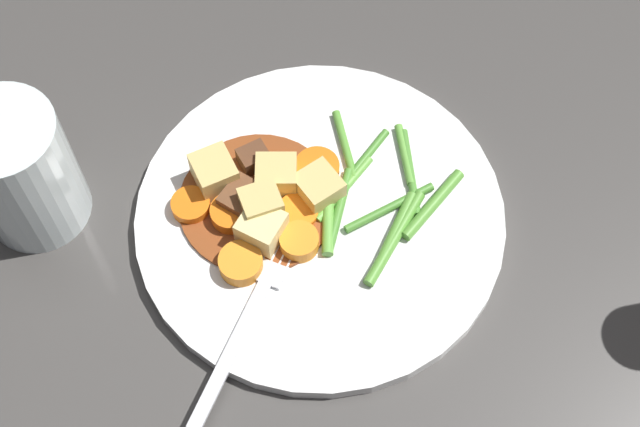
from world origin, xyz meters
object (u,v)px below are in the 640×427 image
(carrot_slice_1, at_px, (231,216))
(potato_chunk_3, at_px, (262,229))
(carrot_slice_5, at_px, (191,206))
(potato_chunk_1, at_px, (319,188))
(dinner_plate, at_px, (320,217))
(carrot_slice_2, at_px, (299,242))
(fork, at_px, (252,309))
(meat_chunk_1, at_px, (240,199))
(water_glass, at_px, (20,171))
(potato_chunk_2, at_px, (215,174))
(carrot_slice_3, at_px, (298,208))
(potato_chunk_0, at_px, (261,203))
(potato_chunk_4, at_px, (276,175))
(carrot_slice_0, at_px, (241,263))
(carrot_slice_4, at_px, (313,168))
(meat_chunk_0, at_px, (254,159))

(carrot_slice_1, distance_m, potato_chunk_3, 0.03)
(carrot_slice_5, distance_m, potato_chunk_1, 0.10)
(dinner_plate, bearing_deg, carrot_slice_1, 1.42)
(carrot_slice_2, xyz_separation_m, fork, (0.04, 0.05, -0.01))
(dinner_plate, distance_m, potato_chunk_1, 0.02)
(potato_chunk_3, relative_size, meat_chunk_1, 1.02)
(carrot_slice_2, bearing_deg, fork, 53.88)
(water_glass, bearing_deg, potato_chunk_2, -177.32)
(potato_chunk_1, bearing_deg, carrot_slice_3, 37.73)
(dinner_plate, relative_size, fork, 1.71)
(potato_chunk_0, xyz_separation_m, potato_chunk_3, (0.00, 0.02, -0.00))
(potato_chunk_0, relative_size, potato_chunk_4, 0.98)
(potato_chunk_0, bearing_deg, carrot_slice_2, 131.93)
(potato_chunk_4, height_order, meat_chunk_1, potato_chunk_4)
(carrot_slice_0, relative_size, carrot_slice_5, 1.10)
(potato_chunk_3, height_order, water_glass, water_glass)
(carrot_slice_3, xyz_separation_m, water_glass, (0.20, -0.02, 0.04))
(carrot_slice_0, bearing_deg, carrot_slice_1, -81.02)
(potato_chunk_0, xyz_separation_m, potato_chunk_2, (0.03, -0.03, -0.00))
(carrot_slice_2, bearing_deg, carrot_slice_4, -102.19)
(carrot_slice_1, height_order, potato_chunk_3, potato_chunk_3)
(carrot_slice_4, relative_size, meat_chunk_0, 1.57)
(carrot_slice_0, relative_size, potato_chunk_2, 1.01)
(dinner_plate, relative_size, carrot_slice_2, 9.59)
(potato_chunk_3, bearing_deg, carrot_slice_1, -34.55)
(dinner_plate, bearing_deg, potato_chunk_4, -42.15)
(carrot_slice_5, xyz_separation_m, meat_chunk_1, (-0.04, -0.00, 0.00))
(carrot_slice_3, xyz_separation_m, carrot_slice_5, (0.08, -0.01, 0.00))
(carrot_slice_4, xyz_separation_m, carrot_slice_5, (0.09, 0.03, 0.00))
(potato_chunk_0, bearing_deg, potato_chunk_3, 89.06)
(carrot_slice_3, xyz_separation_m, meat_chunk_0, (0.03, -0.04, 0.01))
(potato_chunk_2, distance_m, meat_chunk_1, 0.03)
(carrot_slice_5, distance_m, water_glass, 0.12)
(carrot_slice_2, bearing_deg, carrot_slice_1, -26.52)
(carrot_slice_3, xyz_separation_m, carrot_slice_4, (-0.01, -0.03, 0.00))
(potato_chunk_2, bearing_deg, potato_chunk_0, 140.78)
(carrot_slice_4, distance_m, potato_chunk_4, 0.03)
(potato_chunk_4, bearing_deg, meat_chunk_0, -45.40)
(potato_chunk_4, bearing_deg, water_glass, 1.12)
(carrot_slice_5, xyz_separation_m, potato_chunk_0, (-0.05, 0.01, 0.01))
(carrot_slice_2, relative_size, fork, 0.18)
(fork, distance_m, water_glass, 0.19)
(carrot_slice_1, height_order, carrot_slice_4, carrot_slice_1)
(dinner_plate, height_order, potato_chunk_4, potato_chunk_4)
(potato_chunk_4, height_order, meat_chunk_0, potato_chunk_4)
(carrot_slice_1, height_order, carrot_slice_3, carrot_slice_1)
(water_glass, bearing_deg, carrot_slice_3, 173.80)
(dinner_plate, height_order, carrot_slice_5, carrot_slice_5)
(carrot_slice_3, distance_m, potato_chunk_4, 0.03)
(carrot_slice_0, distance_m, meat_chunk_1, 0.05)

